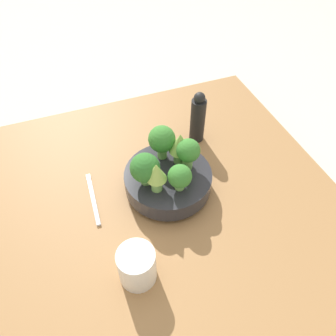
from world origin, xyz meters
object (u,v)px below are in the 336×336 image
fork (93,199)px  cup (137,266)px  pepper_mill (198,118)px  bowl (168,180)px

fork → cup: bearing=11.8°
fork → pepper_mill: bearing=109.2°
bowl → cup: cup is taller
bowl → pepper_mill: 0.21m
pepper_mill → fork: size_ratio=0.97×
cup → pepper_mill: (-0.34, 0.28, 0.03)m
cup → fork: cup is taller
pepper_mill → fork: 0.36m
cup → fork: bearing=-168.2°
cup → pepper_mill: pepper_mill is taller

